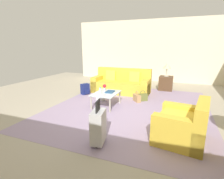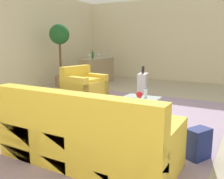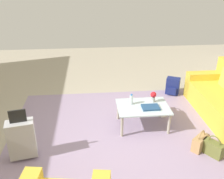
{
  "view_description": "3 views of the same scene",
  "coord_description": "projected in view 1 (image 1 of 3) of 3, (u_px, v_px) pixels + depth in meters",
  "views": [
    {
      "loc": [
        4.23,
        1.5,
        1.77
      ],
      "look_at": [
        0.12,
        -0.11,
        0.68
      ],
      "focal_mm": 28.0,
      "sensor_mm": 36.0,
      "label": 1
    },
    {
      "loc": [
        -4.53,
        -2.3,
        1.47
      ],
      "look_at": [
        -0.85,
        -0.24,
        0.66
      ],
      "focal_mm": 40.0,
      "sensor_mm": 36.0,
      "label": 2
    },
    {
      "loc": [
        0.54,
        3.4,
        2.62
      ],
      "look_at": [
        0.19,
        -0.2,
        0.93
      ],
      "focal_mm": 40.0,
      "sensor_mm": 36.0,
      "label": 3
    }
  ],
  "objects": [
    {
      "name": "water_bottle",
      "position": [
        100.0,
        91.0,
        5.05
      ],
      "size": [
        0.06,
        0.06,
        0.2
      ],
      "color": "silver",
      "rests_on": "coffee_table"
    },
    {
      "name": "handbag_olive",
      "position": [
        143.0,
        97.0,
        5.81
      ],
      "size": [
        0.3,
        0.34,
        0.36
      ],
      "color": "olive",
      "rests_on": "ground"
    },
    {
      "name": "couch",
      "position": [
        122.0,
        84.0,
        6.91
      ],
      "size": [
        0.92,
        2.2,
        0.93
      ],
      "color": "gold",
      "rests_on": "ground"
    },
    {
      "name": "area_rug",
      "position": [
        130.0,
        107.0,
        5.25
      ],
      "size": [
        5.2,
        4.4,
        0.01
      ],
      "primitive_type": "cube",
      "color": "#9984A3",
      "rests_on": "ground"
    },
    {
      "name": "handbag_tan",
      "position": [
        137.0,
        98.0,
        5.74
      ],
      "size": [
        0.34,
        0.31,
        0.36
      ],
      "color": "tan",
      "rests_on": "ground"
    },
    {
      "name": "coffee_table_book",
      "position": [
        110.0,
        92.0,
        5.29
      ],
      "size": [
        0.31,
        0.23,
        0.03
      ],
      "primitive_type": "cube",
      "rotation": [
        0.0,
        0.0,
        0.01
      ],
      "color": "navy",
      "rests_on": "coffee_table"
    },
    {
      "name": "wall_left",
      "position": [
        150.0,
        51.0,
        8.99
      ],
      "size": [
        0.12,
        8.0,
        3.1
      ],
      "primitive_type": "cube",
      "color": "beige",
      "rests_on": "ground"
    },
    {
      "name": "handbag_white",
      "position": [
        101.0,
        97.0,
        5.88
      ],
      "size": [
        0.15,
        0.33,
        0.36
      ],
      "color": "white",
      "rests_on": "ground"
    },
    {
      "name": "backpack_navy",
      "position": [
        85.0,
        89.0,
        6.63
      ],
      "size": [
        0.36,
        0.34,
        0.4
      ],
      "color": "navy",
      "rests_on": "ground"
    },
    {
      "name": "side_table",
      "position": [
        166.0,
        83.0,
        7.25
      ],
      "size": [
        0.54,
        0.54,
        0.57
      ],
      "primitive_type": "cube",
      "color": "#513823",
      "rests_on": "ground"
    },
    {
      "name": "table_lamp",
      "position": [
        167.0,
        67.0,
        7.09
      ],
      "size": [
        0.33,
        0.33,
        0.52
      ],
      "color": "#ADA899",
      "rests_on": "side_table"
    },
    {
      "name": "armchair",
      "position": [
        184.0,
        127.0,
        3.3
      ],
      "size": [
        1.11,
        1.02,
        0.82
      ],
      "color": "gold",
      "rests_on": "ground"
    },
    {
      "name": "suitcase_silver",
      "position": [
        98.0,
        126.0,
        3.18
      ],
      "size": [
        0.43,
        0.29,
        0.85
      ],
      "color": "#B7B7BC",
      "rests_on": "ground"
    },
    {
      "name": "ground_plane",
      "position": [
        117.0,
        113.0,
        4.78
      ],
      "size": [
        12.0,
        12.0,
        0.0
      ],
      "primitive_type": "plane",
      "color": "#A89E89"
    },
    {
      "name": "coffee_table",
      "position": [
        106.0,
        95.0,
        5.23
      ],
      "size": [
        0.94,
        0.68,
        0.42
      ],
      "color": "silver",
      "rests_on": "ground"
    },
    {
      "name": "flower_vase",
      "position": [
        104.0,
        87.0,
        5.44
      ],
      "size": [
        0.11,
        0.11,
        0.21
      ],
      "color": "#B2B7BC",
      "rests_on": "coffee_table"
    }
  ]
}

